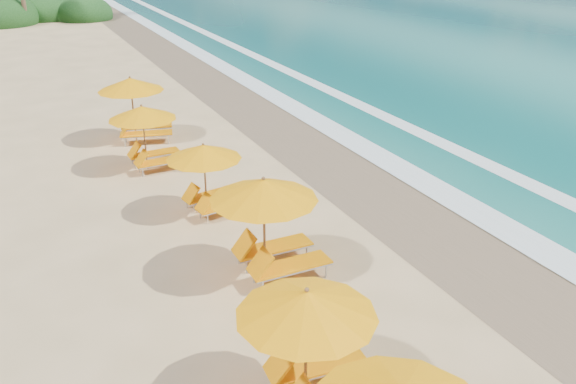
# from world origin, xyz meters

# --- Properties ---
(ground) EXTENTS (160.00, 160.00, 0.00)m
(ground) POSITION_xyz_m (0.00, 0.00, 0.00)
(ground) COLOR #D5B27D
(ground) RESTS_ON ground
(wet_sand) EXTENTS (4.00, 160.00, 0.01)m
(wet_sand) POSITION_xyz_m (4.00, 0.00, 0.01)
(wet_sand) COLOR #7C664A
(wet_sand) RESTS_ON ground
(surf_foam) EXTENTS (4.00, 160.00, 0.01)m
(surf_foam) POSITION_xyz_m (6.70, 0.00, 0.03)
(surf_foam) COLOR white
(surf_foam) RESTS_ON ground
(station_1) EXTENTS (2.69, 2.52, 2.40)m
(station_1) POSITION_xyz_m (-2.29, -5.94, 1.34)
(station_1) COLOR olive
(station_1) RESTS_ON ground
(station_2) EXTENTS (2.74, 2.52, 2.55)m
(station_2) POSITION_xyz_m (-1.23, -1.73, 1.43)
(station_2) COLOR olive
(station_2) RESTS_ON ground
(station_3) EXTENTS (2.60, 2.48, 2.17)m
(station_3) POSITION_xyz_m (-1.46, 2.11, 1.22)
(station_3) COLOR olive
(station_3) RESTS_ON ground
(station_4) EXTENTS (2.53, 2.35, 2.29)m
(station_4) POSITION_xyz_m (-2.21, 6.32, 1.28)
(station_4) COLOR olive
(station_4) RESTS_ON ground
(station_5) EXTENTS (3.13, 3.02, 2.53)m
(station_5) POSITION_xyz_m (-1.89, 9.48, 1.42)
(station_5) COLOR olive
(station_5) RESTS_ON ground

